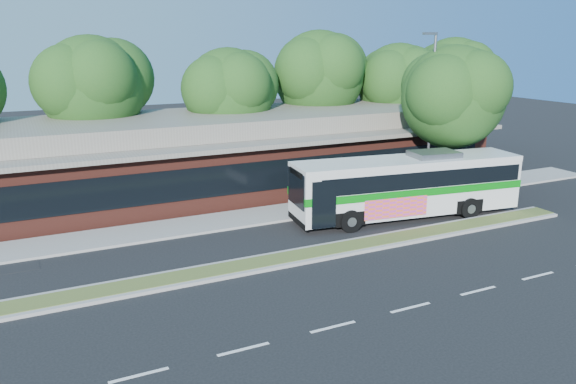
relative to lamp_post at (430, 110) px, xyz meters
name	(u,v)px	position (x,y,z in m)	size (l,w,h in m)	color
ground	(335,257)	(-9.56, -6.00, -4.90)	(120.00, 120.00, 0.00)	black
median_strip	(327,251)	(-9.56, -5.40, -4.83)	(26.00, 1.10, 0.15)	#415323
sidewalk	(271,214)	(-9.56, 0.40, -4.84)	(44.00, 2.60, 0.12)	gray
plaza_building	(226,152)	(-9.56, 6.99, -2.77)	(33.20, 11.20, 4.45)	#57241B
lamp_post	(430,110)	(0.00, 0.00, 0.00)	(0.93, 0.18, 9.07)	slate
tree_bg_b	(99,85)	(-16.13, 10.14, 1.24)	(6.69, 6.00, 9.00)	black
tree_bg_c	(234,90)	(-8.16, 9.13, 0.69)	(6.24, 5.60, 8.26)	black
tree_bg_d	(323,73)	(-1.12, 10.15, 1.52)	(6.91, 6.20, 9.37)	black
tree_bg_e	(402,82)	(4.85, 9.14, 0.84)	(6.47, 5.80, 8.50)	black
tree_bg_f	(456,74)	(10.87, 10.14, 1.16)	(6.69, 6.00, 8.92)	black
transit_bus	(408,182)	(-3.51, -2.83, -3.07)	(11.95, 4.04, 3.29)	silver
sidewalk_tree	(457,94)	(1.85, 0.01, 0.81)	(6.43, 5.77, 8.46)	black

